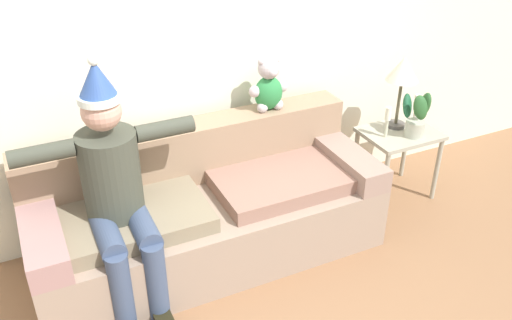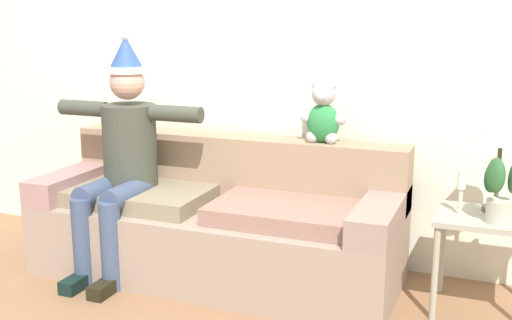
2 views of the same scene
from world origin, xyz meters
TOP-DOWN VIEW (x-y plane):
  - back_wall at (0.00, 1.55)m, footprint 7.00×0.10m
  - couch at (0.00, 1.04)m, footprint 2.26×0.87m
  - person_seated at (-0.59, 0.87)m, footprint 1.02×0.77m
  - teddy_bear at (0.59, 1.30)m, footprint 0.29×0.17m
  - side_table at (1.59, 1.06)m, footprint 0.56×0.44m
  - table_lamp at (1.61, 1.14)m, footprint 0.24×0.24m
  - potted_plant at (1.63, 0.96)m, footprint 0.22×0.28m
  - candle_tall at (1.43, 1.04)m, footprint 0.04×0.04m
  - candle_short at (1.75, 1.10)m, footprint 0.04×0.04m

SIDE VIEW (x-z plane):
  - couch at x=0.00m, z-range -0.09..0.75m
  - side_table at x=1.59m, z-range 0.19..0.75m
  - candle_tall at x=1.43m, z-range 0.59..0.83m
  - candle_short at x=1.75m, z-range 0.59..0.85m
  - potted_plant at x=1.63m, z-range 0.54..0.91m
  - person_seated at x=-0.59m, z-range 0.01..1.53m
  - table_lamp at x=1.61m, z-range 0.72..1.28m
  - teddy_bear at x=0.59m, z-range 0.82..1.20m
  - back_wall at x=0.00m, z-range 0.00..2.70m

